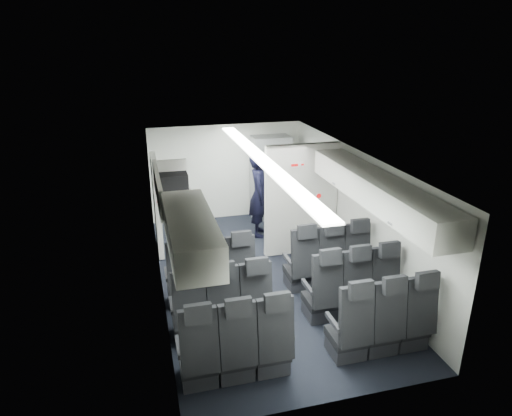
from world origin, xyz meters
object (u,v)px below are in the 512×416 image
galley_unit (270,178)px  carry_on_bag (174,182)px  seat_row_rear (312,338)px  seat_row_front (271,271)px  seat_row_mid (289,300)px  boarding_door (157,205)px  flight_attendant (259,194)px

galley_unit → carry_on_bag: (-2.35, -2.63, 0.88)m
seat_row_rear → galley_unit: galley_unit is taller
seat_row_front → seat_row_rear: bearing=-90.0°
seat_row_rear → carry_on_bag: bearing=120.0°
seat_row_mid → seat_row_rear: bearing=-90.0°
seat_row_front → galley_unit: size_ratio=1.75×
galley_unit → boarding_door: 2.84m
seat_row_mid → carry_on_bag: size_ratio=7.72×
galley_unit → boarding_door: (-2.59, -1.17, 0.00)m
seat_row_front → flight_attendant: (0.44, 2.35, 0.49)m
seat_row_front → boarding_door: bearing=128.2°
seat_row_front → boarding_door: boarding_door is taller
seat_row_rear → carry_on_bag: (-1.40, 2.42, 1.42)m
seat_row_mid → galley_unit: galley_unit is taller
seat_row_rear → flight_attendant: flight_attendant is taller
seat_row_front → boarding_door: (-1.64, 2.09, 0.55)m
seat_row_mid → galley_unit: bearing=77.1°
flight_attendant → seat_row_front: bearing=-175.8°
seat_row_rear → seat_row_mid: bearing=90.0°
carry_on_bag → boarding_door: bearing=99.9°
seat_row_front → galley_unit: (0.95, 3.25, 0.55)m
seat_row_rear → galley_unit: 5.17m
seat_row_mid → flight_attendant: size_ratio=1.87×
boarding_door → flight_attendant: size_ratio=1.04×
seat_row_rear → flight_attendant: 4.20m
flight_attendant → carry_on_bag: 2.70m
galley_unit → seat_row_mid: bearing=-102.9°
flight_attendant → carry_on_bag: size_ratio=4.13×
flight_attendant → carry_on_bag: bearing=148.1°
seat_row_rear → carry_on_bag: size_ratio=7.72×
seat_row_front → seat_row_rear: 1.80m
seat_row_rear → boarding_door: boarding_door is taller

